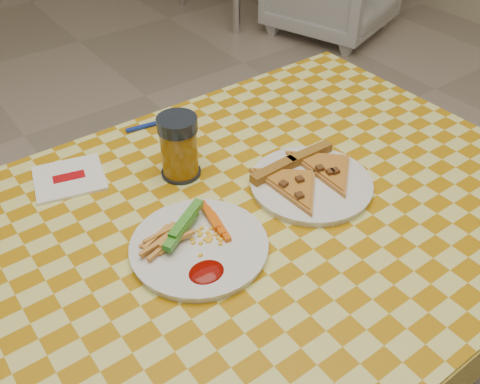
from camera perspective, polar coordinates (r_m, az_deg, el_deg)
name	(u,v)px	position (r m, az deg, el deg)	size (l,w,h in m)	color
table	(243,245)	(1.06, 0.29, -5.72)	(1.28, 0.88, 0.76)	silver
plate_left	(199,247)	(0.95, -4.38, -5.91)	(0.24, 0.24, 0.01)	white
plate_right	(311,185)	(1.09, 7.56, 0.79)	(0.24, 0.24, 0.01)	white
fries_veggies	(190,238)	(0.95, -5.38, -4.86)	(0.19, 0.17, 0.04)	gold
pizza_slices	(307,174)	(1.09, 7.17, 1.88)	(0.23, 0.22, 0.02)	#B17A36
drink_glass	(179,147)	(1.09, -6.52, 4.77)	(0.08, 0.08, 0.13)	black
napkin	(69,178)	(1.16, -17.75, 1.43)	(0.17, 0.16, 0.01)	white
fork	(155,123)	(1.29, -9.03, 7.24)	(0.14, 0.04, 0.01)	navy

